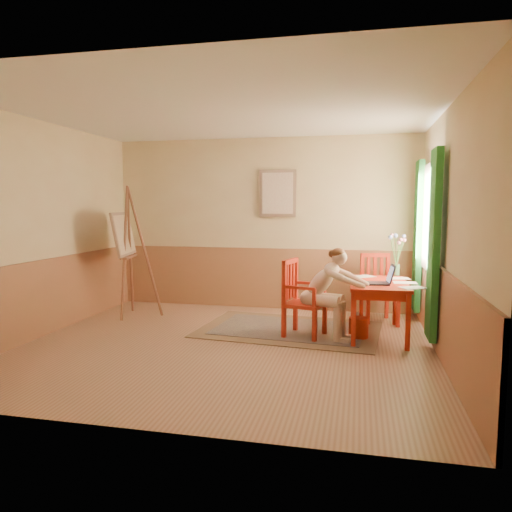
% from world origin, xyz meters
% --- Properties ---
extents(room, '(5.04, 4.54, 2.84)m').
position_xyz_m(room, '(0.00, 0.00, 1.40)').
color(room, '#A87A5D').
rests_on(room, ground).
extents(wainscot, '(5.00, 4.50, 1.00)m').
position_xyz_m(wainscot, '(0.00, 0.80, 0.50)').
color(wainscot, '#98613E').
rests_on(wainscot, room).
extents(window, '(0.12, 2.01, 2.20)m').
position_xyz_m(window, '(2.42, 1.10, 1.35)').
color(window, white).
rests_on(window, room).
extents(wall_portrait, '(0.60, 0.05, 0.76)m').
position_xyz_m(wall_portrait, '(0.25, 2.20, 1.90)').
color(wall_portrait, '#8C6A53').
rests_on(wall_portrait, room).
extents(rug, '(2.54, 1.82, 0.02)m').
position_xyz_m(rug, '(0.65, 0.90, 0.01)').
color(rug, '#8C7251').
rests_on(rug, room).
extents(table, '(0.75, 1.22, 0.72)m').
position_xyz_m(table, '(1.82, 0.81, 0.63)').
color(table, '#AF2814').
rests_on(table, room).
extents(chair_left, '(0.56, 0.55, 1.01)m').
position_xyz_m(chair_left, '(0.84, 0.60, 0.51)').
color(chair_left, '#AF2814').
rests_on(chair_left, room).
extents(chair_back, '(0.53, 0.54, 0.99)m').
position_xyz_m(chair_back, '(1.83, 1.70, 0.50)').
color(chair_back, '#AF2814').
rests_on(chair_back, room).
extents(figure, '(0.91, 0.50, 1.18)m').
position_xyz_m(figure, '(1.17, 0.53, 0.65)').
color(figure, beige).
rests_on(figure, room).
extents(laptop, '(0.44, 0.30, 0.25)m').
position_xyz_m(laptop, '(1.82, 0.65, 0.77)').
color(laptop, '#1E2338').
rests_on(laptop, table).
extents(papers, '(0.93, 1.13, 0.00)m').
position_xyz_m(papers, '(2.01, 0.92, 0.72)').
color(papers, white).
rests_on(papers, table).
extents(vase, '(0.27, 0.30, 0.60)m').
position_xyz_m(vase, '(2.08, 1.47, 0.99)').
color(vase, '#3F724C').
rests_on(vase, table).
extents(wastebasket, '(0.28, 0.28, 0.27)m').
position_xyz_m(wastebasket, '(1.58, 0.68, 0.13)').
color(wastebasket, '#B6260C').
rests_on(wastebasket, room).
extents(easel, '(0.74, 0.90, 2.01)m').
position_xyz_m(easel, '(-1.93, 1.21, 1.19)').
color(easel, brown).
rests_on(easel, room).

